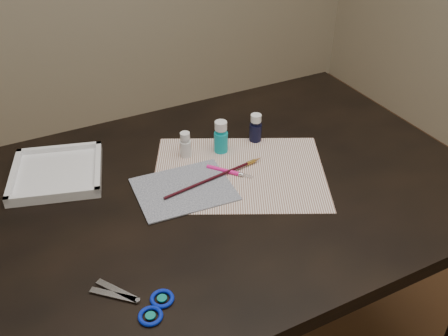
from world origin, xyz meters
name	(u,v)px	position (x,y,z in m)	size (l,w,h in m)	color
table	(224,284)	(0.00, 0.00, 0.38)	(1.30, 0.90, 0.75)	black
paper	(239,172)	(0.06, 0.03, 0.75)	(0.45, 0.34, 0.00)	white
canvas	(184,189)	(-0.10, 0.02, 0.75)	(0.24, 0.19, 0.00)	#121934
paint_bottle_white	(185,145)	(-0.04, 0.16, 0.79)	(0.03, 0.03, 0.07)	silver
paint_bottle_cyan	(221,137)	(0.06, 0.14, 0.80)	(0.04, 0.04, 0.09)	#0FA4AE
paint_bottle_navy	(256,128)	(0.18, 0.15, 0.79)	(0.03, 0.03, 0.09)	black
paintbrush	(216,177)	(-0.01, 0.03, 0.76)	(0.31, 0.01, 0.01)	black
craft_knife	(231,172)	(0.04, 0.03, 0.76)	(0.13, 0.01, 0.01)	#FF1C91
scissors	(129,300)	(-0.34, -0.26, 0.75)	(0.19, 0.09, 0.01)	silver
palette_tray	(57,172)	(-0.37, 0.23, 0.76)	(0.23, 0.23, 0.03)	white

